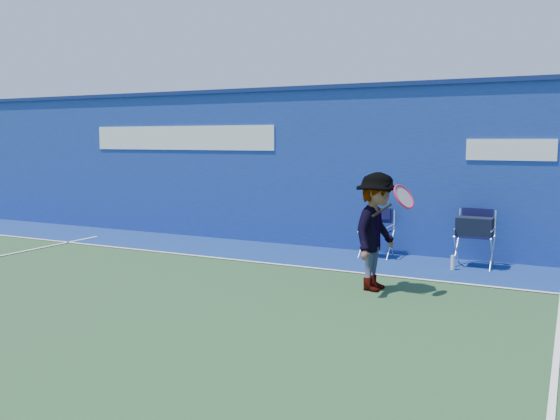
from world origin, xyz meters
The scene contains 8 objects.
ground centered at (0.00, 0.00, 0.00)m, with size 80.00×80.00×0.00m, color #254626.
stadium_wall centered at (0.00, 5.20, 1.55)m, with size 24.00×0.50×3.08m.
out_of_bounds_strip centered at (0.00, 4.10, 0.00)m, with size 24.00×1.80×0.01m, color navy.
court_lines centered at (0.00, 0.60, 0.01)m, with size 24.00×12.00×0.01m.
directors_chair_left centered at (1.49, 4.58, 0.28)m, with size 0.51×0.47×0.86m.
directors_chair_right centered at (3.16, 4.49, 0.39)m, with size 0.56×0.50×0.94m.
water_bottle centered at (2.90, 4.10, 0.12)m, with size 0.07×0.07×0.24m, color silver.
tennis_player centered at (2.17, 2.35, 0.82)m, with size 0.90×1.09×1.63m.
Camera 1 is at (4.56, -5.41, 2.07)m, focal length 38.00 mm.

